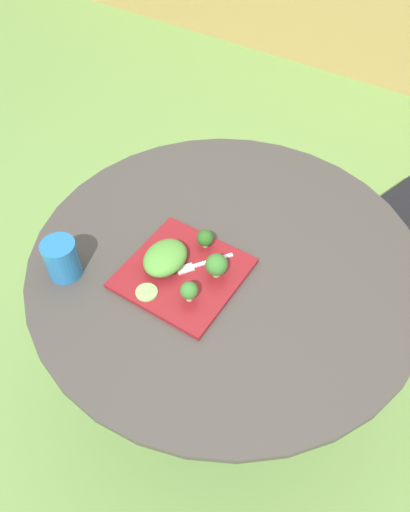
% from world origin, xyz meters
% --- Properties ---
extents(ground_plane, '(12.00, 12.00, 0.00)m').
position_xyz_m(ground_plane, '(0.00, 0.00, 0.00)').
color(ground_plane, '#70994C').
extents(patio_table, '(1.05, 1.05, 0.71)m').
position_xyz_m(patio_table, '(0.00, 0.00, 0.50)').
color(patio_table, '#423D38').
rests_on(patio_table, ground_plane).
extents(salad_plate, '(0.28, 0.28, 0.01)m').
position_xyz_m(salad_plate, '(-0.06, -0.11, 0.72)').
color(salad_plate, maroon).
rests_on(salad_plate, patio_table).
extents(drinking_glass, '(0.09, 0.09, 0.11)m').
position_xyz_m(drinking_glass, '(-0.32, -0.27, 0.76)').
color(drinking_glass, '#236BA8').
rests_on(drinking_glass, patio_table).
extents(fork, '(0.10, 0.14, 0.00)m').
position_xyz_m(fork, '(-0.04, -0.07, 0.73)').
color(fork, silver).
rests_on(fork, salad_plate).
extents(lettuce_mound, '(0.10, 0.13, 0.06)m').
position_xyz_m(lettuce_mound, '(-0.11, -0.12, 0.75)').
color(lettuce_mound, '#519338').
rests_on(lettuce_mound, salad_plate).
extents(broccoli_floret_0, '(0.06, 0.06, 0.07)m').
position_xyz_m(broccoli_floret_0, '(0.01, -0.07, 0.76)').
color(broccoli_floret_0, '#99B770').
rests_on(broccoli_floret_0, salad_plate).
extents(broccoli_floret_1, '(0.04, 0.04, 0.05)m').
position_xyz_m(broccoli_floret_1, '(-0.06, -0.01, 0.75)').
color(broccoli_floret_1, '#99B770').
rests_on(broccoli_floret_1, salad_plate).
extents(broccoli_floret_2, '(0.04, 0.04, 0.06)m').
position_xyz_m(broccoli_floret_2, '(-0.00, -0.17, 0.76)').
color(broccoli_floret_2, '#99B770').
rests_on(broccoli_floret_2, salad_plate).
extents(cucumber_slice_0, '(0.06, 0.06, 0.01)m').
position_xyz_m(cucumber_slice_0, '(-0.10, -0.21, 0.73)').
color(cucumber_slice_0, '#8EB766').
rests_on(cucumber_slice_0, salad_plate).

